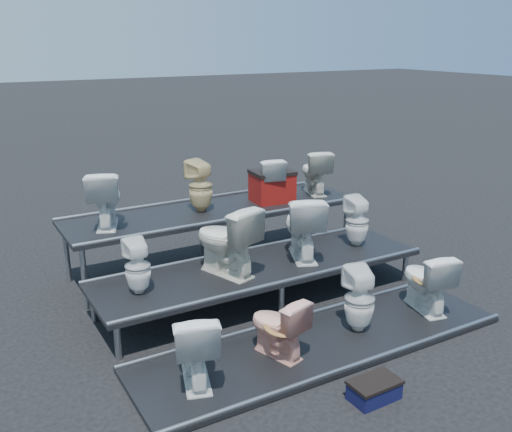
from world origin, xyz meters
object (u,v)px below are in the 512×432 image
toilet_0 (194,345)px  toilet_5 (226,240)px  toilet_1 (278,326)px  toilet_10 (268,179)px  toilet_11 (315,172)px  toilet_7 (357,221)px  red_crate (272,188)px  toilet_6 (303,226)px  toilet_8 (105,198)px  toilet_9 (201,186)px  step_stool (374,391)px  toilet_2 (359,299)px  toilet_4 (138,267)px  toilet_3 (426,280)px

toilet_0 → toilet_5: 1.70m
toilet_1 → toilet_10: 3.08m
toilet_10 → toilet_11: size_ratio=0.95×
toilet_7 → red_crate: (-0.59, 1.24, 0.26)m
toilet_6 → toilet_7: size_ratio=1.22×
toilet_8 → toilet_0: bearing=111.7°
toilet_9 → step_stool: toilet_9 is taller
toilet_6 → toilet_10: (0.26, 1.30, 0.31)m
toilet_10 → toilet_11: toilet_11 is taller
toilet_5 → step_stool: size_ratio=1.90×
toilet_5 → toilet_6: (1.10, 0.00, -0.01)m
toilet_2 → toilet_11: toilet_11 is taller
red_crate → toilet_0: bearing=-128.6°
step_stool → toilet_11: bearing=61.7°
toilet_9 → toilet_10: size_ratio=1.11×
toilet_7 → red_crate: red_crate is taller
toilet_9 → toilet_4: bearing=24.9°
toilet_2 → toilet_6: size_ratio=0.89×
toilet_6 → toilet_11: bearing=-107.3°
toilet_7 → toilet_10: size_ratio=1.05×
toilet_3 → toilet_5: toilet_5 is taller
toilet_5 → toilet_6: bearing=161.9°
toilet_4 → toilet_5: bearing=-179.8°
toilet_2 → toilet_10: bearing=-85.4°
toilet_5 → red_crate: 1.88m
toilet_1 → toilet_9: (0.36, 2.60, 0.84)m
toilet_3 → toilet_7: bearing=-78.1°
toilet_11 → red_crate: bearing=20.8°
toilet_4 → toilet_5: 1.09m
toilet_1 → toilet_0: bearing=-16.2°
toilet_2 → toilet_10: (0.38, 2.60, 0.76)m
toilet_9 → toilet_3: bearing=104.6°
toilet_5 → toilet_10: (1.36, 1.30, 0.30)m
toilet_1 → red_crate: 3.02m
red_crate → toilet_9: bearing=-178.3°
toilet_3 → red_crate: 2.68m
toilet_2 → toilet_6: bearing=-82.3°
toilet_7 → red_crate: 1.40m
toilet_5 → toilet_9: size_ratio=1.18×
toilet_11 → step_stool: 4.21m
toilet_7 → step_stool: bearing=59.1°
toilet_3 → toilet_6: bearing=-43.6°
toilet_8 → toilet_11: toilet_8 is taller
toilet_5 → toilet_8: (-1.05, 1.30, 0.34)m
toilet_4 → toilet_7: (3.07, 0.00, 0.03)m
toilet_6 → toilet_11: 1.73m
toilet_3 → toilet_9: toilet_9 is taller
toilet_0 → toilet_11: 4.19m
toilet_4 → toilet_8: 1.38m
toilet_6 → toilet_8: size_ratio=1.13×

